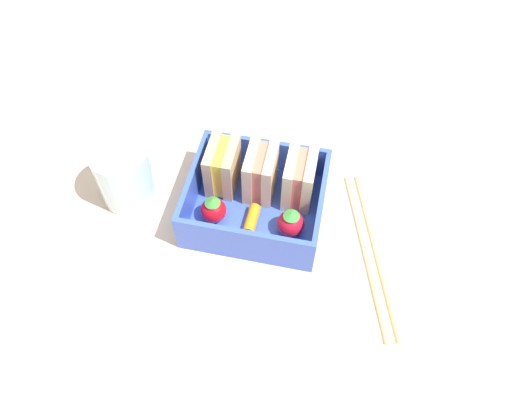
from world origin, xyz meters
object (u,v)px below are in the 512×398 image
(strawberry_far_left, at_px, (213,210))
(strawberry_left, at_px, (291,223))
(sandwich_left, at_px, (223,167))
(sandwich_center, at_px, (299,179))
(drinking_glass, at_px, (125,175))
(chopstick_pair, at_px, (371,251))
(carrot_stick_far_left, at_px, (250,219))
(sandwich_center_left, at_px, (261,173))

(strawberry_far_left, relative_size, strawberry_left, 0.97)
(sandwich_left, distance_m, sandwich_center, 0.09)
(sandwich_left, relative_size, drinking_glass, 0.77)
(sandwich_left, bearing_deg, strawberry_far_left, -88.66)
(strawberry_far_left, bearing_deg, strawberry_left, 0.10)
(chopstick_pair, bearing_deg, sandwich_left, 163.81)
(carrot_stick_far_left, distance_m, chopstick_pair, 0.14)
(chopstick_pair, height_order, drinking_glass, drinking_glass)
(chopstick_pair, xyz_separation_m, drinking_glass, (-0.30, 0.02, 0.04))
(sandwich_center, height_order, drinking_glass, drinking_glass)
(sandwich_left, xyz_separation_m, carrot_stick_far_left, (0.04, -0.05, -0.02))
(drinking_glass, bearing_deg, sandwich_left, 16.79)
(chopstick_pair, bearing_deg, carrot_stick_far_left, 178.21)
(carrot_stick_far_left, xyz_separation_m, drinking_glass, (-0.16, 0.02, 0.02))
(sandwich_left, xyz_separation_m, strawberry_left, (0.09, -0.05, -0.01))
(sandwich_left, height_order, drinking_glass, drinking_glass)
(drinking_glass, bearing_deg, sandwich_center_left, 12.03)
(sandwich_center_left, distance_m, chopstick_pair, 0.16)
(strawberry_left, height_order, chopstick_pair, strawberry_left)
(strawberry_far_left, bearing_deg, sandwich_center_left, 49.28)
(sandwich_center, height_order, strawberry_left, sandwich_center)
(sandwich_left, height_order, chopstick_pair, sandwich_left)
(sandwich_center, bearing_deg, drinking_glass, -170.65)
(sandwich_left, relative_size, strawberry_far_left, 1.75)
(sandwich_center, distance_m, chopstick_pair, 0.12)
(sandwich_left, bearing_deg, carrot_stick_far_left, -48.39)
(carrot_stick_far_left, bearing_deg, sandwich_left, 131.61)
(chopstick_pair, relative_size, drinking_glass, 2.60)
(sandwich_center_left, distance_m, strawberry_far_left, 0.07)
(strawberry_far_left, bearing_deg, sandwich_center, 29.82)
(sandwich_center, bearing_deg, carrot_stick_far_left, -133.94)
(sandwich_center_left, bearing_deg, strawberry_far_left, -130.72)
(sandwich_left, distance_m, carrot_stick_far_left, 0.07)
(sandwich_center_left, relative_size, carrot_stick_far_left, 1.75)
(carrot_stick_far_left, xyz_separation_m, strawberry_left, (0.05, -0.00, 0.01))
(strawberry_far_left, distance_m, chopstick_pair, 0.19)
(sandwich_center_left, relative_size, drinking_glass, 0.77)
(sandwich_left, height_order, strawberry_far_left, sandwich_left)
(sandwich_left, xyz_separation_m, chopstick_pair, (0.19, -0.05, -0.04))
(strawberry_far_left, relative_size, carrot_stick_far_left, 1.00)
(strawberry_far_left, bearing_deg, sandwich_left, 91.34)
(strawberry_left, xyz_separation_m, drinking_glass, (-0.20, 0.02, 0.01))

